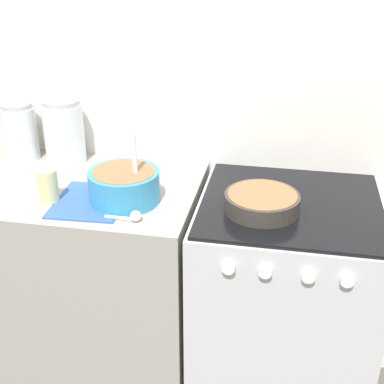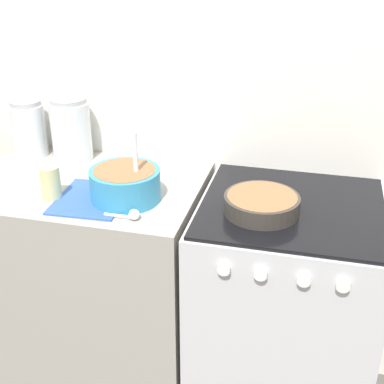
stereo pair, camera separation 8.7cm
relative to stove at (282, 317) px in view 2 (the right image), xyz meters
name	(u,v)px [view 2 (the right image)]	position (x,y,z in m)	size (l,w,h in m)	color
wall_back	(217,96)	(-0.33, 0.32, 0.73)	(4.70, 0.05, 2.40)	white
countertop_cabinet	(94,288)	(-0.75, 0.00, 0.00)	(0.85, 0.60, 0.94)	#9E998E
stove	(282,317)	(0.00, 0.00, 0.00)	(0.63, 0.61, 0.94)	silver
mixing_bowl	(125,183)	(-0.56, -0.09, 0.53)	(0.24, 0.24, 0.24)	#338CBF
baking_pan	(262,204)	(-0.10, -0.07, 0.50)	(0.25, 0.25, 0.06)	#38332D
storage_jar_left	(29,132)	(-1.07, 0.20, 0.57)	(0.13, 0.13, 0.23)	silver
storage_jar_middle	(71,133)	(-0.89, 0.20, 0.58)	(0.16, 0.16, 0.25)	silver
tin_can	(51,183)	(-0.80, -0.14, 0.53)	(0.07, 0.07, 0.12)	beige
recipe_page	(92,199)	(-0.67, -0.12, 0.47)	(0.24, 0.29, 0.01)	#3359B2
measuring_spoon	(131,215)	(-0.49, -0.22, 0.48)	(0.12, 0.04, 0.04)	white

